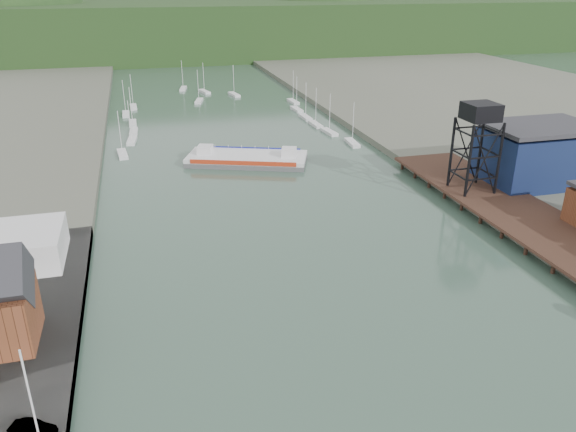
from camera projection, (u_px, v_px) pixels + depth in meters
east_pier at (524, 216)px, 92.84m from camera, size 14.00×70.00×2.45m
flagpole at (34, 415)px, 42.80m from camera, size 0.16×0.16×12.00m
lift_tower at (480, 117)px, 98.49m from camera, size 6.50×6.50×16.00m
blue_shed at (537, 154)px, 107.23m from camera, size 20.50×14.50×11.30m
marina_sailboats at (218, 115)px, 167.62m from camera, size 57.71×92.65×0.90m
distant_hills at (166, 32)px, 307.33m from camera, size 500.00×120.00×80.00m
chain_ferry at (247, 158)px, 124.95m from camera, size 28.19×19.14×3.77m
car_west_b at (32, 429)px, 48.61m from camera, size 4.24×2.88×1.32m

